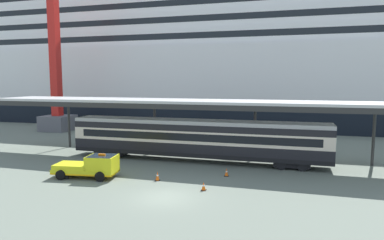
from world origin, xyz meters
name	(u,v)px	position (x,y,z in m)	size (l,w,h in m)	color
ground_plane	(165,197)	(0.00, 0.00, 0.00)	(400.00, 400.00, 0.00)	slate
cruise_ship	(298,61)	(9.25, 46.26, 11.58)	(155.43, 28.49, 34.82)	black
platform_canopy	(197,103)	(-0.81, 11.31, 5.81)	(43.94, 5.49, 6.04)	#B8B8B8
train_carriage	(196,138)	(-0.81, 10.91, 2.32)	(25.49, 2.81, 4.11)	black
service_truck	(91,166)	(-7.52, 2.94, 0.99)	(5.42, 2.79, 2.02)	yellow
traffic_cone_near	(157,176)	(-1.96, 3.61, 0.37)	(0.36, 0.36, 0.75)	black
traffic_cone_mid	(204,186)	(2.19, 2.21, 0.31)	(0.36, 0.36, 0.64)	black
traffic_cone_far	(227,172)	(3.13, 6.41, 0.34)	(0.36, 0.36, 0.69)	black
dockside_crane	(57,19)	(-26.98, 25.19, 17.33)	(13.99, 4.40, 55.99)	#595960
quay_bollard	(66,172)	(-9.36, 2.10, 0.52)	(0.48, 0.48, 0.96)	black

